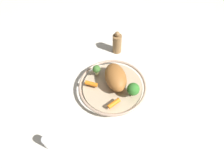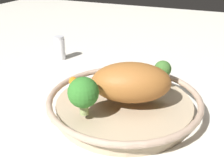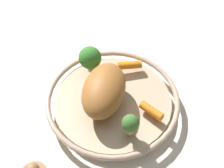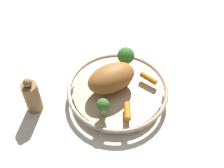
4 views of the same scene
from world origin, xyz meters
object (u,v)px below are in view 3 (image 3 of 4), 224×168
Objects in this scene: broccoli_floret_small at (130,124)px; baby_carrot_right at (152,111)px; roast_chicken_piece at (104,90)px; serving_bowl at (113,102)px; baby_carrot_back at (130,65)px; broccoli_floret_edge at (90,58)px.

baby_carrot_right is at bearing -101.38° from broccoli_floret_small.
broccoli_floret_small reaches higher than baby_carrot_right.
serving_bowl is at bearing -123.43° from roast_chicken_piece.
roast_chicken_piece is (0.01, 0.02, 0.06)m from serving_bowl.
roast_chicken_piece is 2.85× the size of broccoli_floret_small.
baby_carrot_back is (0.02, -0.11, 0.03)m from serving_bowl.
roast_chicken_piece reaches higher than serving_bowl.
roast_chicken_piece is 2.62× the size of baby_carrot_back.
broccoli_floret_small is (-0.19, 0.10, -0.01)m from broccoli_floret_edge.
broccoli_floret_small is at bearing 78.62° from baby_carrot_right.
broccoli_floret_small is at bearing 151.28° from broccoli_floret_edge.
broccoli_floret_small is (0.01, 0.07, 0.02)m from baby_carrot_right.
serving_bowl is 0.07m from roast_chicken_piece.
broccoli_floret_edge is 1.32× the size of broccoli_floret_small.
broccoli_floret_small is (-0.09, 0.06, 0.06)m from serving_bowl.
serving_bowl is 5.86× the size of broccoli_floret_small.
roast_chicken_piece is 0.11m from broccoli_floret_small.
roast_chicken_piece reaches higher than baby_carrot_right.
broccoli_floret_small is at bearing 145.99° from serving_bowl.
serving_bowl is 5.39× the size of baby_carrot_back.
broccoli_floret_edge is at bearing -23.58° from serving_bowl.
roast_chicken_piece is 0.12m from baby_carrot_right.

